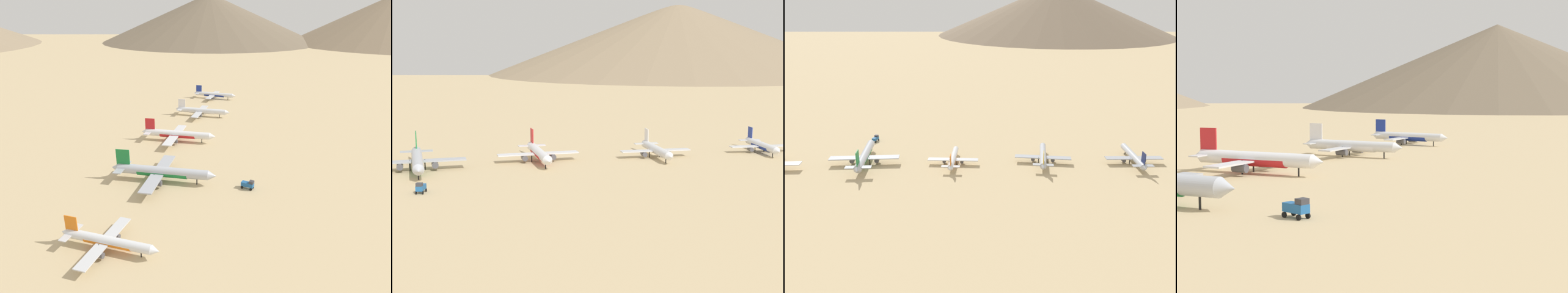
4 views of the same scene
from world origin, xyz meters
TOP-DOWN VIEW (x-y plane):
  - ground_plane at (0.00, 0.00)m, footprint 1806.84×1806.84m
  - parked_jet_2 at (7.04, -51.00)m, footprint 34.48×27.98m
  - parked_jet_3 at (3.00, -1.92)m, footprint 47.32×38.66m
  - parked_jet_4 at (-9.85, 46.90)m, footprint 43.22×35.28m
  - parked_jet_5 at (-12.97, 99.14)m, footprint 39.10×31.81m
  - parked_jet_6 at (-19.47, 150.93)m, footprint 36.06×29.23m
  - service_truck at (40.19, 4.02)m, footprint 5.50×3.43m
  - desert_hill_3 at (-188.36, 668.17)m, footprint 471.45×471.45m

SIDE VIEW (x-z plane):
  - ground_plane at x=0.00m, z-range 0.00..0.00m
  - service_truck at x=40.19m, z-range 0.13..4.03m
  - parked_jet_2 at x=7.04m, z-range -1.66..8.28m
  - parked_jet_6 at x=-19.47m, z-range -1.74..8.68m
  - parked_jet_5 at x=-12.97m, z-range -1.89..9.38m
  - parked_jet_4 at x=-9.85m, z-range -2.09..10.39m
  - parked_jet_3 at x=3.00m, z-range -2.29..11.38m
  - desert_hill_3 at x=-188.36m, z-range 0.00..99.99m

